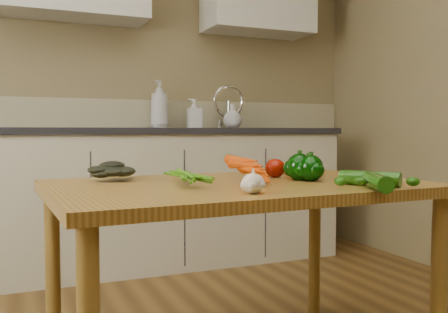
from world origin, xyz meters
name	(u,v)px	position (x,y,z in m)	size (l,w,h in m)	color
counter_run	(131,196)	(0.21, 2.19, 0.46)	(2.84, 0.64, 1.14)	beige
table	(238,204)	(0.25, 0.61, 0.62)	(1.34, 0.89, 0.70)	#A2742F
soap_bottle_a	(159,104)	(0.45, 2.35, 1.06)	(0.13, 0.13, 0.33)	silver
soap_bottle_b	(194,113)	(0.69, 2.28, 1.00)	(0.09, 0.09, 0.20)	silver
soap_bottle_c	(232,116)	(0.96, 2.25, 0.99)	(0.13, 0.13, 0.17)	silver
carrot_bunch	(231,174)	(0.22, 0.61, 0.73)	(0.24, 0.19, 0.07)	#CE4104
leafy_greens	(114,168)	(-0.14, 0.86, 0.74)	(0.19, 0.17, 0.09)	black
garlic_bulb	(253,184)	(0.16, 0.31, 0.73)	(0.07, 0.07, 0.06)	beige
pepper_a	(300,167)	(0.50, 0.60, 0.75)	(0.10, 0.10, 0.10)	black
pepper_b	(309,167)	(0.57, 0.65, 0.74)	(0.09, 0.09, 0.09)	black
pepper_c	(311,168)	(0.52, 0.55, 0.74)	(0.09, 0.09, 0.09)	black
tomato_a	(275,168)	(0.47, 0.72, 0.73)	(0.08, 0.08, 0.07)	#8B0F02
tomato_b	(289,168)	(0.57, 0.79, 0.73)	(0.06, 0.06, 0.06)	#C04A04
tomato_c	(298,166)	(0.62, 0.80, 0.73)	(0.08, 0.08, 0.07)	#C04A04
zucchini_a	(370,179)	(0.61, 0.33, 0.72)	(0.05, 0.05, 0.20)	#124006
zucchini_b	(377,181)	(0.56, 0.24, 0.72)	(0.05, 0.05, 0.22)	#124006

